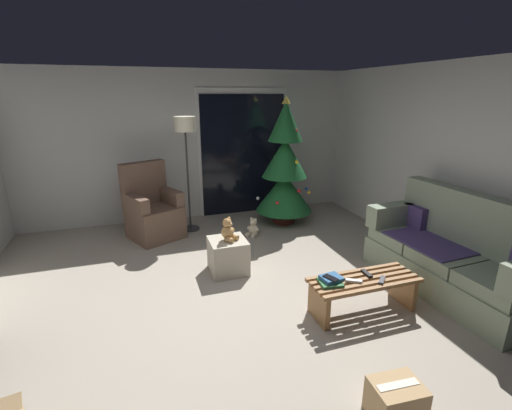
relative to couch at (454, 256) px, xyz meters
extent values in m
plane|color=#9E9384|center=(-2.32, 0.42, -0.40)|extent=(7.00, 7.00, 0.00)
cube|color=beige|center=(-2.32, 3.48, 0.85)|extent=(5.72, 0.12, 2.50)
cube|color=beige|center=(0.54, 0.42, 0.85)|extent=(0.12, 6.00, 2.50)
cube|color=silver|center=(-1.40, 3.40, 0.70)|extent=(1.60, 0.02, 2.20)
cube|color=black|center=(-1.40, 3.39, 0.65)|extent=(1.50, 0.02, 2.10)
cube|color=gray|center=(-0.07, -0.01, -0.23)|extent=(0.84, 1.93, 0.34)
cube|color=gray|center=(-0.06, -0.63, 0.01)|extent=(0.71, 0.63, 0.14)
cube|color=gray|center=(-0.09, -0.01, 0.01)|extent=(0.71, 0.63, 0.14)
cube|color=gray|center=(-0.12, 0.61, 0.01)|extent=(0.71, 0.63, 0.14)
cube|color=gray|center=(0.23, 0.01, 0.38)|extent=(0.29, 1.91, 0.60)
cube|color=gray|center=(-0.11, 0.86, 0.22)|extent=(0.77, 0.23, 0.28)
cube|color=#47386B|center=(-0.12, 0.24, 0.09)|extent=(0.64, 0.93, 0.02)
cube|color=#47386B|center=(0.06, 0.70, 0.22)|extent=(0.13, 0.33, 0.28)
cube|color=olive|center=(-1.19, -0.24, -0.05)|extent=(1.10, 0.05, 0.04)
cube|color=olive|center=(-1.19, -0.15, -0.05)|extent=(1.10, 0.05, 0.04)
cube|color=olive|center=(-1.19, -0.06, -0.05)|extent=(1.10, 0.05, 0.04)
cube|color=olive|center=(-1.19, 0.03, -0.05)|extent=(1.10, 0.05, 0.04)
cube|color=olive|center=(-1.19, 0.11, -0.05)|extent=(1.10, 0.05, 0.04)
cube|color=olive|center=(-1.68, -0.06, -0.23)|extent=(0.05, 0.36, 0.33)
cube|color=olive|center=(-0.70, -0.06, -0.23)|extent=(0.05, 0.36, 0.33)
cube|color=silver|center=(-1.32, -0.09, -0.02)|extent=(0.16, 0.12, 0.02)
cube|color=#333338|center=(-1.06, -0.16, -0.02)|extent=(0.14, 0.14, 0.02)
cube|color=black|center=(-1.12, 0.00, -0.02)|extent=(0.05, 0.16, 0.02)
cube|color=#337042|center=(-1.56, -0.04, -0.02)|extent=(0.23, 0.23, 0.03)
cube|color=#285684|center=(-1.53, -0.02, 0.01)|extent=(0.21, 0.18, 0.03)
cube|color=black|center=(-1.56, -0.05, 0.04)|extent=(0.12, 0.16, 0.01)
cylinder|color=#4C1E19|center=(-0.93, 2.61, -0.35)|extent=(0.36, 0.36, 0.10)
cylinder|color=brown|center=(-0.93, 2.61, -0.24)|extent=(0.08, 0.08, 0.12)
cone|color=#195628|center=(-0.93, 2.61, 0.14)|extent=(0.94, 0.94, 0.64)
cone|color=#195628|center=(-0.93, 2.61, 0.72)|extent=(0.74, 0.74, 0.64)
cone|color=#195628|center=(-0.93, 2.61, 1.30)|extent=(0.55, 0.55, 0.64)
sphere|color=red|center=(-1.18, 2.26, 0.08)|extent=(0.06, 0.06, 0.06)
sphere|color=white|center=(-0.50, 2.57, 0.09)|extent=(0.06, 0.06, 0.06)
sphere|color=red|center=(-0.84, 2.23, 0.25)|extent=(0.06, 0.06, 0.06)
sphere|color=red|center=(-1.09, 2.72, 1.08)|extent=(0.06, 0.06, 0.06)
sphere|color=gold|center=(-0.53, 2.47, 0.13)|extent=(0.06, 0.06, 0.06)
sphere|color=red|center=(-0.82, 2.46, 1.15)|extent=(0.06, 0.06, 0.06)
sphere|color=blue|center=(-0.52, 2.61, 0.16)|extent=(0.06, 0.06, 0.06)
sphere|color=gold|center=(-0.84, 2.33, 0.69)|extent=(0.06, 0.06, 0.06)
sphere|color=white|center=(-1.35, 2.71, 0.04)|extent=(0.06, 0.06, 0.06)
sphere|color=white|center=(-0.55, 2.85, 0.01)|extent=(0.06, 0.06, 0.06)
cone|color=#EAD14C|center=(-0.93, 2.61, 1.62)|extent=(0.14, 0.14, 0.12)
cube|color=brown|center=(-3.03, 2.61, -0.24)|extent=(0.90, 0.90, 0.31)
cube|color=brown|center=(-3.03, 2.61, 0.00)|extent=(0.90, 0.90, 0.18)
cube|color=brown|center=(-3.14, 2.85, 0.41)|extent=(0.68, 0.43, 0.64)
cube|color=brown|center=(-2.77, 2.71, 0.20)|extent=(0.37, 0.59, 0.22)
cube|color=brown|center=(-3.27, 2.47, 0.20)|extent=(0.37, 0.59, 0.22)
cylinder|color=#2D2D30|center=(-2.48, 2.78, -0.39)|extent=(0.28, 0.28, 0.02)
cylinder|color=#2D2D30|center=(-2.48, 2.78, 0.40)|extent=(0.03, 0.03, 1.55)
cylinder|color=beige|center=(-2.48, 2.78, 1.27)|extent=(0.32, 0.32, 0.22)
cube|color=#B2A893|center=(-2.25, 1.19, -0.19)|extent=(0.44, 0.44, 0.42)
cylinder|color=tan|center=(-2.18, 1.18, 0.05)|extent=(0.12, 0.13, 0.06)
cylinder|color=tan|center=(-2.25, 1.11, 0.05)|extent=(0.12, 0.13, 0.06)
sphere|color=tan|center=(-2.25, 1.19, 0.12)|extent=(0.15, 0.15, 0.15)
sphere|color=tan|center=(-2.25, 1.19, 0.24)|extent=(0.11, 0.11, 0.11)
sphere|color=tan|center=(-2.22, 1.15, 0.23)|extent=(0.04, 0.04, 0.04)
sphere|color=tan|center=(-2.22, 1.22, 0.28)|extent=(0.04, 0.04, 0.04)
sphere|color=tan|center=(-2.28, 1.17, 0.28)|extent=(0.04, 0.04, 0.04)
sphere|color=tan|center=(-2.19, 1.22, 0.13)|extent=(0.06, 0.06, 0.06)
sphere|color=tan|center=(-2.29, 1.13, 0.13)|extent=(0.06, 0.06, 0.06)
cylinder|color=beige|center=(-1.60, 2.15, -0.37)|extent=(0.12, 0.12, 0.06)
cylinder|color=beige|center=(-1.67, 2.23, -0.37)|extent=(0.12, 0.12, 0.06)
sphere|color=beige|center=(-1.59, 2.23, -0.30)|extent=(0.15, 0.15, 0.15)
sphere|color=beige|center=(-1.59, 2.23, -0.18)|extent=(0.11, 0.11, 0.11)
sphere|color=#F4E5C1|center=(-1.62, 2.20, -0.19)|extent=(0.04, 0.04, 0.04)
sphere|color=beige|center=(-1.56, 2.20, -0.13)|extent=(0.04, 0.04, 0.04)
sphere|color=beige|center=(-1.61, 2.26, -0.13)|extent=(0.04, 0.04, 0.04)
sphere|color=beige|center=(-1.56, 2.16, -0.29)|extent=(0.06, 0.06, 0.06)
sphere|color=beige|center=(-1.65, 2.27, -0.29)|extent=(0.06, 0.06, 0.06)
cube|color=tan|center=(-1.70, -1.21, -0.26)|extent=(0.35, 0.29, 0.27)
cube|color=beige|center=(-1.70, -1.21, -0.12)|extent=(0.30, 0.08, 0.00)
camera|label=1|loc=(-3.20, -2.72, 1.71)|focal=25.19mm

